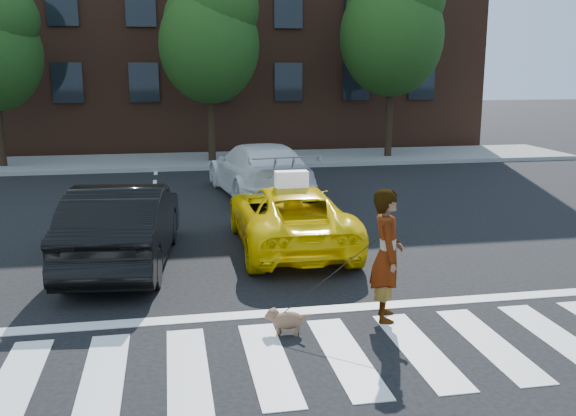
{
  "coord_description": "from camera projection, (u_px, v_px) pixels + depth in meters",
  "views": [
    {
      "loc": [
        -1.12,
        -7.34,
        3.62
      ],
      "look_at": [
        0.98,
        3.9,
        1.1
      ],
      "focal_mm": 40.0,
      "sensor_mm": 36.0,
      "label": 1
    }
  ],
  "objects": [
    {
      "name": "ground",
      "position": [
        268.0,
        363.0,
        8.03
      ],
      "size": [
        120.0,
        120.0,
        0.0
      ],
      "primitive_type": "plane",
      "color": "black",
      "rests_on": "ground"
    },
    {
      "name": "crosswalk",
      "position": [
        268.0,
        362.0,
        8.03
      ],
      "size": [
        13.0,
        2.4,
        0.01
      ],
      "primitive_type": "cube",
      "color": "silver",
      "rests_on": "ground"
    },
    {
      "name": "stop_line",
      "position": [
        252.0,
        315.0,
        9.56
      ],
      "size": [
        12.0,
        0.3,
        0.01
      ],
      "primitive_type": "cube",
      "color": "silver",
      "rests_on": "ground"
    },
    {
      "name": "sidewalk_far",
      "position": [
        199.0,
        161.0,
        24.81
      ],
      "size": [
        30.0,
        4.0,
        0.15
      ],
      "primitive_type": "cube",
      "color": "slate",
      "rests_on": "ground"
    },
    {
      "name": "building",
      "position": [
        187.0,
        16.0,
        30.73
      ],
      "size": [
        26.0,
        10.0,
        12.0
      ],
      "primitive_type": "cube",
      "color": "#4B291A",
      "rests_on": "ground"
    },
    {
      "name": "tree_mid",
      "position": [
        210.0,
        33.0,
        23.39
      ],
      "size": [
        3.69,
        3.69,
        7.1
      ],
      "color": "black",
      "rests_on": "ground"
    },
    {
      "name": "tree_right",
      "position": [
        393.0,
        23.0,
        24.56
      ],
      "size": [
        4.0,
        4.0,
        7.7
      ],
      "color": "black",
      "rests_on": "ground"
    },
    {
      "name": "taxi",
      "position": [
        290.0,
        216.0,
        13.06
      ],
      "size": [
        2.19,
        4.66,
        1.29
      ],
      "primitive_type": "imported",
      "rotation": [
        0.0,
        0.0,
        3.13
      ],
      "color": "yellow",
      "rests_on": "ground"
    },
    {
      "name": "black_sedan",
      "position": [
        124.0,
        224.0,
        11.86
      ],
      "size": [
        2.1,
        4.83,
        1.55
      ],
      "primitive_type": "imported",
      "rotation": [
        0.0,
        0.0,
        3.04
      ],
      "color": "black",
      "rests_on": "ground"
    },
    {
      "name": "white_suv",
      "position": [
        259.0,
        169.0,
        18.29
      ],
      "size": [
        2.78,
        5.49,
        1.53
      ],
      "primitive_type": "imported",
      "rotation": [
        0.0,
        0.0,
        3.27
      ],
      "color": "silver",
      "rests_on": "ground"
    },
    {
      "name": "woman",
      "position": [
        387.0,
        255.0,
        9.22
      ],
      "size": [
        0.62,
        0.8,
        1.94
      ],
      "primitive_type": "imported",
      "rotation": [
        0.0,
        0.0,
        1.33
      ],
      "color": "#999999",
      "rests_on": "ground"
    },
    {
      "name": "dog",
      "position": [
        285.0,
        319.0,
        8.87
      ],
      "size": [
        0.58,
        0.4,
        0.35
      ],
      "rotation": [
        0.0,
        0.0,
        -0.4
      ],
      "color": "#94664B",
      "rests_on": "ground"
    },
    {
      "name": "taxi_sign",
      "position": [
        291.0,
        179.0,
        12.69
      ],
      "size": [
        0.65,
        0.29,
        0.32
      ],
      "primitive_type": "cube",
      "rotation": [
        0.0,
        0.0,
        3.13
      ],
      "color": "white",
      "rests_on": "taxi"
    }
  ]
}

